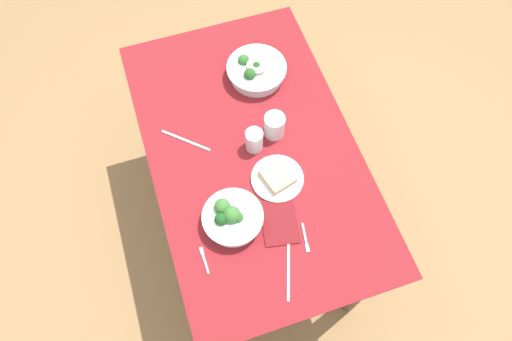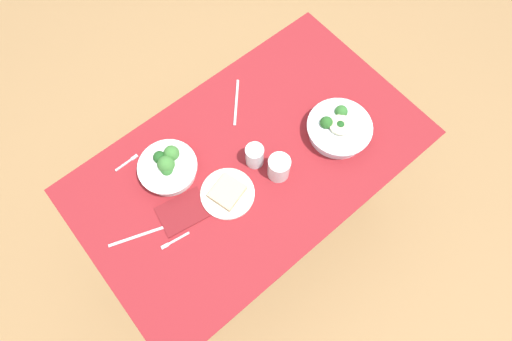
{
  "view_description": "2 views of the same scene",
  "coord_description": "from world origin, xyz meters",
  "px_view_note": "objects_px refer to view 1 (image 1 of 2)",
  "views": [
    {
      "loc": [
        0.86,
        -0.27,
        2.39
      ],
      "look_at": [
        0.1,
        -0.02,
        0.79
      ],
      "focal_mm": 32.79,
      "sensor_mm": 36.0,
      "label": 1
    },
    {
      "loc": [
        0.4,
        0.51,
        2.21
      ],
      "look_at": [
        0.02,
        0.05,
        0.79
      ],
      "focal_mm": 28.7,
      "sensor_mm": 36.0,
      "label": 2
    }
  ],
  "objects_px": {
    "water_glass_center": "(254,140)",
    "table_knife_right": "(288,270)",
    "broccoli_bowl_near": "(232,218)",
    "napkin_folded_upper": "(279,222)",
    "fork_by_near_bowl": "(204,259)",
    "table_knife_left": "(186,140)",
    "water_glass_side": "(274,126)",
    "broccoli_bowl_far": "(256,71)",
    "bread_side_plate": "(277,178)",
    "fork_by_far_bowl": "(305,239)"
  },
  "relations": [
    {
      "from": "water_glass_side",
      "to": "fork_by_far_bowl",
      "type": "bearing_deg",
      "value": -4.94
    },
    {
      "from": "bread_side_plate",
      "to": "napkin_folded_upper",
      "type": "height_order",
      "value": "bread_side_plate"
    },
    {
      "from": "fork_by_near_bowl",
      "to": "table_knife_left",
      "type": "bearing_deg",
      "value": -7.68
    },
    {
      "from": "fork_by_far_bowl",
      "to": "broccoli_bowl_near",
      "type": "bearing_deg",
      "value": -112.94
    },
    {
      "from": "bread_side_plate",
      "to": "napkin_folded_upper",
      "type": "relative_size",
      "value": 1.14
    },
    {
      "from": "broccoli_bowl_far",
      "to": "fork_by_far_bowl",
      "type": "height_order",
      "value": "broccoli_bowl_far"
    },
    {
      "from": "water_glass_side",
      "to": "table_knife_right",
      "type": "xyz_separation_m",
      "value": [
        0.54,
        -0.14,
        -0.05
      ]
    },
    {
      "from": "broccoli_bowl_near",
      "to": "water_glass_side",
      "type": "bearing_deg",
      "value": 139.1
    },
    {
      "from": "table_knife_left",
      "to": "table_knife_right",
      "type": "bearing_deg",
      "value": -28.75
    },
    {
      "from": "broccoli_bowl_near",
      "to": "table_knife_left",
      "type": "relative_size",
      "value": 1.02
    },
    {
      "from": "broccoli_bowl_near",
      "to": "table_knife_right",
      "type": "relative_size",
      "value": 1.02
    },
    {
      "from": "broccoli_bowl_near",
      "to": "table_knife_left",
      "type": "height_order",
      "value": "broccoli_bowl_near"
    },
    {
      "from": "fork_by_far_bowl",
      "to": "bread_side_plate",
      "type": "bearing_deg",
      "value": -166.69
    },
    {
      "from": "table_knife_left",
      "to": "napkin_folded_upper",
      "type": "xyz_separation_m",
      "value": [
        0.44,
        0.24,
        0.0
      ]
    },
    {
      "from": "bread_side_plate",
      "to": "table_knife_left",
      "type": "bearing_deg",
      "value": -133.48
    },
    {
      "from": "water_glass_center",
      "to": "table_knife_right",
      "type": "bearing_deg",
      "value": -4.62
    },
    {
      "from": "water_glass_center",
      "to": "fork_by_far_bowl",
      "type": "xyz_separation_m",
      "value": [
        0.42,
        0.06,
        -0.05
      ]
    },
    {
      "from": "broccoli_bowl_far",
      "to": "water_glass_center",
      "type": "bearing_deg",
      "value": -19.35
    },
    {
      "from": "bread_side_plate",
      "to": "table_knife_right",
      "type": "relative_size",
      "value": 0.93
    },
    {
      "from": "fork_by_near_bowl",
      "to": "fork_by_far_bowl",
      "type": "bearing_deg",
      "value": -97.53
    },
    {
      "from": "broccoli_bowl_near",
      "to": "napkin_folded_upper",
      "type": "height_order",
      "value": "broccoli_bowl_near"
    },
    {
      "from": "broccoli_bowl_far",
      "to": "table_knife_left",
      "type": "relative_size",
      "value": 1.17
    },
    {
      "from": "water_glass_side",
      "to": "broccoli_bowl_near",
      "type": "bearing_deg",
      "value": -40.9
    },
    {
      "from": "broccoli_bowl_near",
      "to": "napkin_folded_upper",
      "type": "xyz_separation_m",
      "value": [
        0.06,
        0.16,
        -0.04
      ]
    },
    {
      "from": "water_glass_center",
      "to": "fork_by_near_bowl",
      "type": "xyz_separation_m",
      "value": [
        0.38,
        -0.31,
        -0.05
      ]
    },
    {
      "from": "fork_by_near_bowl",
      "to": "table_knife_left",
      "type": "height_order",
      "value": "same"
    },
    {
      "from": "table_knife_right",
      "to": "fork_by_far_bowl",
      "type": "bearing_deg",
      "value": 151.86
    },
    {
      "from": "bread_side_plate",
      "to": "fork_by_near_bowl",
      "type": "distance_m",
      "value": 0.41
    },
    {
      "from": "bread_side_plate",
      "to": "fork_by_near_bowl",
      "type": "bearing_deg",
      "value": -58.4
    },
    {
      "from": "water_glass_center",
      "to": "fork_by_far_bowl",
      "type": "height_order",
      "value": "water_glass_center"
    },
    {
      "from": "bread_side_plate",
      "to": "table_knife_right",
      "type": "distance_m",
      "value": 0.35
    },
    {
      "from": "broccoli_bowl_near",
      "to": "bread_side_plate",
      "type": "distance_m",
      "value": 0.24
    },
    {
      "from": "water_glass_side",
      "to": "napkin_folded_upper",
      "type": "distance_m",
      "value": 0.39
    },
    {
      "from": "fork_by_near_bowl",
      "to": "table_knife_right",
      "type": "height_order",
      "value": "same"
    },
    {
      "from": "fork_by_far_bowl",
      "to": "water_glass_center",
      "type": "bearing_deg",
      "value": -162.88
    },
    {
      "from": "water_glass_center",
      "to": "table_knife_right",
      "type": "height_order",
      "value": "water_glass_center"
    },
    {
      "from": "water_glass_center",
      "to": "table_knife_left",
      "type": "relative_size",
      "value": 0.46
    },
    {
      "from": "broccoli_bowl_near",
      "to": "fork_by_near_bowl",
      "type": "relative_size",
      "value": 2.19
    },
    {
      "from": "broccoli_bowl_far",
      "to": "table_knife_left",
      "type": "xyz_separation_m",
      "value": [
        0.22,
        -0.37,
        -0.03
      ]
    },
    {
      "from": "bread_side_plate",
      "to": "table_knife_left",
      "type": "distance_m",
      "value": 0.4
    },
    {
      "from": "broccoli_bowl_near",
      "to": "table_knife_right",
      "type": "bearing_deg",
      "value": 29.78
    },
    {
      "from": "broccoli_bowl_near",
      "to": "fork_by_far_bowl",
      "type": "bearing_deg",
      "value": 57.53
    },
    {
      "from": "broccoli_bowl_far",
      "to": "table_knife_right",
      "type": "relative_size",
      "value": 1.17
    },
    {
      "from": "water_glass_side",
      "to": "table_knife_left",
      "type": "relative_size",
      "value": 0.48
    },
    {
      "from": "fork_by_far_bowl",
      "to": "napkin_folded_upper",
      "type": "xyz_separation_m",
      "value": [
        -0.09,
        -0.07,
        0.0
      ]
    },
    {
      "from": "broccoli_bowl_near",
      "to": "table_knife_right",
      "type": "xyz_separation_m",
      "value": [
        0.23,
        0.13,
        -0.04
      ]
    },
    {
      "from": "water_glass_center",
      "to": "water_glass_side",
      "type": "distance_m",
      "value": 0.1
    },
    {
      "from": "water_glass_center",
      "to": "table_knife_right",
      "type": "xyz_separation_m",
      "value": [
        0.51,
        -0.04,
        -0.05
      ]
    },
    {
      "from": "broccoli_bowl_near",
      "to": "fork_by_far_bowl",
      "type": "relative_size",
      "value": 2.01
    },
    {
      "from": "fork_by_near_bowl",
      "to": "table_knife_right",
      "type": "relative_size",
      "value": 0.47
    }
  ]
}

